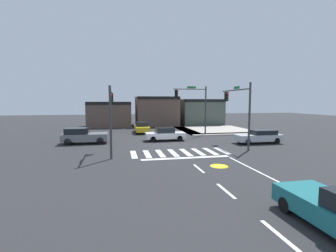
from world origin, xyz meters
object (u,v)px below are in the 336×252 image
object	(u,v)px
traffic_signal_northeast	(194,102)
car_silver	(259,136)
traffic_signal_southwest	(111,108)
car_gray	(83,136)
car_white	(165,134)
car_yellow	(142,127)
traffic_signal_southeast	(238,104)

from	to	relation	value
traffic_signal_northeast	car_silver	world-z (taller)	traffic_signal_northeast
traffic_signal_southwest	traffic_signal_northeast	distance (m)	13.59
car_gray	car_silver	xyz separation A→B (m)	(17.55, -3.43, -0.10)
car_white	car_yellow	bearing A→B (deg)	104.37
car_yellow	car_silver	size ratio (longest dim) A/B	0.96
traffic_signal_southwest	car_gray	bearing A→B (deg)	26.80
traffic_signal_southwest	car_silver	world-z (taller)	traffic_signal_southwest
traffic_signal_southwest	car_white	bearing A→B (deg)	-42.32
traffic_signal_southeast	car_white	bearing A→B (deg)	51.50
traffic_signal_southwest	car_gray	world-z (taller)	traffic_signal_southwest
traffic_signal_northeast	car_gray	distance (m)	13.66
traffic_signal_northeast	car_gray	bearing A→B (deg)	15.58
traffic_signal_southeast	traffic_signal_southwest	distance (m)	11.63
car_silver	car_yellow	bearing A→B (deg)	-44.98
traffic_signal_southwest	car_yellow	size ratio (longest dim) A/B	1.20
traffic_signal_southwest	car_white	distance (m)	8.75
traffic_signal_southeast	traffic_signal_southwest	world-z (taller)	traffic_signal_southeast
traffic_signal_northeast	car_yellow	distance (m)	8.07
traffic_signal_southwest	traffic_signal_southeast	bearing A→B (deg)	-83.75
traffic_signal_southwest	car_yellow	distance (m)	14.19
traffic_signal_northeast	car_white	xyz separation A→B (m)	(-4.25, -3.37, -3.53)
traffic_signal_northeast	car_yellow	bearing A→B (deg)	-32.75
traffic_signal_southwest	car_silver	bearing A→B (deg)	-80.44
traffic_signal_northeast	car_white	distance (m)	6.47
car_white	car_silver	bearing A→B (deg)	-21.74
car_gray	car_white	distance (m)	8.50
traffic_signal_southwest	car_white	size ratio (longest dim) A/B	1.27
car_white	car_yellow	size ratio (longest dim) A/B	0.94
traffic_signal_northeast	car_gray	world-z (taller)	traffic_signal_northeast
traffic_signal_southeast	car_silver	bearing A→B (deg)	-68.51
traffic_signal_southeast	car_gray	distance (m)	15.58
traffic_signal_southwest	car_silver	size ratio (longest dim) A/B	1.15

